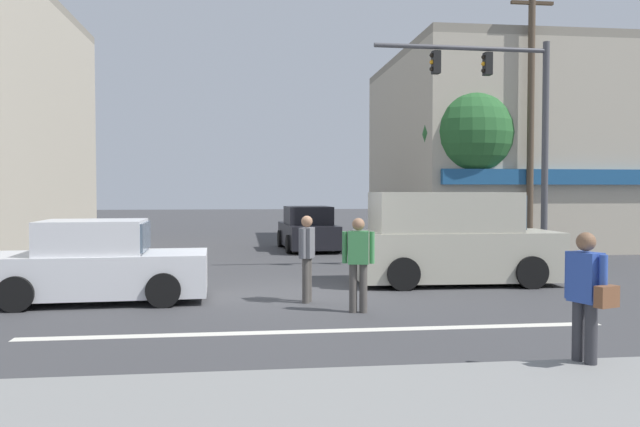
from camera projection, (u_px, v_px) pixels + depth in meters
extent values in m
plane|color=#3D3D3F|center=(301.00, 294.00, 12.98)|extent=(120.00, 120.00, 0.00)
cube|color=silver|center=(321.00, 331.00, 9.51)|extent=(9.00, 0.24, 0.01)
cube|color=#B7AD99|center=(529.00, 155.00, 25.57)|extent=(11.27, 10.04, 7.20)
cube|color=#1E5184|center=(599.00, 177.00, 20.53)|extent=(10.70, 0.24, 0.50)
cube|color=gray|center=(530.00, 63.00, 25.43)|extent=(11.27, 10.04, 0.30)
cylinder|color=#4C3823|center=(467.00, 211.00, 21.00)|extent=(0.32, 0.32, 2.90)
sphere|color=#28602D|center=(468.00, 134.00, 20.91)|extent=(3.06, 3.06, 3.06)
cylinder|color=brown|center=(531.00, 125.00, 20.00)|extent=(0.22, 0.22, 8.54)
cube|color=#473828|center=(532.00, 3.00, 19.86)|extent=(1.40, 0.12, 0.10)
cylinder|color=#47474C|center=(545.00, 156.00, 17.04)|extent=(0.18, 0.18, 6.20)
cylinder|color=#47474C|center=(462.00, 48.00, 16.58)|extent=(4.80, 0.25, 0.12)
cube|color=black|center=(488.00, 64.00, 16.71)|extent=(0.21, 0.25, 0.60)
sphere|color=black|center=(483.00, 57.00, 16.68)|extent=(0.12, 0.12, 0.12)
sphere|color=orange|center=(483.00, 64.00, 16.69)|extent=(0.12, 0.12, 0.12)
sphere|color=black|center=(483.00, 71.00, 16.69)|extent=(0.12, 0.12, 0.12)
cube|color=black|center=(436.00, 62.00, 16.49)|extent=(0.21, 0.25, 0.60)
sphere|color=black|center=(432.00, 55.00, 16.47)|extent=(0.12, 0.12, 0.12)
sphere|color=orange|center=(432.00, 62.00, 16.47)|extent=(0.12, 0.12, 0.12)
sphere|color=black|center=(432.00, 69.00, 16.48)|extent=(0.12, 0.12, 0.12)
cube|color=black|center=(308.00, 235.00, 22.72)|extent=(1.93, 4.19, 0.80)
cube|color=black|center=(308.00, 215.00, 22.59)|extent=(1.66, 1.99, 0.64)
cube|color=#475666|center=(304.00, 214.00, 23.55)|extent=(1.44, 0.14, 0.54)
cylinder|color=black|center=(280.00, 239.00, 23.82)|extent=(0.22, 0.65, 0.64)
cylinder|color=black|center=(324.00, 238.00, 24.13)|extent=(0.22, 0.65, 0.64)
cylinder|color=black|center=(289.00, 244.00, 21.32)|extent=(0.22, 0.65, 0.64)
cylinder|color=black|center=(338.00, 243.00, 21.63)|extent=(0.22, 0.65, 0.64)
cube|color=silver|center=(99.00, 274.00, 12.05)|extent=(4.17, 1.88, 0.80)
cube|color=silver|center=(93.00, 237.00, 12.01)|extent=(1.97, 1.64, 0.64)
cube|color=#475666|center=(145.00, 236.00, 12.17)|extent=(0.12, 1.44, 0.54)
cylinder|color=black|center=(170.00, 278.00, 13.11)|extent=(0.65, 0.21, 0.64)
cylinder|color=black|center=(163.00, 290.00, 11.43)|extent=(0.65, 0.21, 0.64)
cylinder|color=black|center=(42.00, 280.00, 12.69)|extent=(0.65, 0.21, 0.64)
cylinder|color=black|center=(16.00, 294.00, 11.01)|extent=(0.65, 0.21, 0.64)
cube|color=#B7B29E|center=(455.00, 255.00, 14.42)|extent=(4.66, 2.00, 1.10)
cube|color=#B7B29E|center=(443.00, 212.00, 14.35)|extent=(3.26, 1.91, 0.90)
cube|color=#475666|center=(511.00, 212.00, 14.50)|extent=(0.12, 1.66, 0.76)
cylinder|color=black|center=(500.00, 263.00, 15.47)|extent=(0.73, 0.23, 0.72)
cylinder|color=black|center=(532.00, 272.00, 13.64)|extent=(0.73, 0.23, 0.72)
cylinder|color=black|center=(387.00, 264.00, 15.22)|extent=(0.73, 0.23, 0.72)
cylinder|color=black|center=(403.00, 274.00, 13.39)|extent=(0.73, 0.23, 0.72)
cylinder|color=#333338|center=(578.00, 337.00, 7.29)|extent=(0.14, 0.14, 0.86)
cylinder|color=#333338|center=(591.00, 341.00, 7.13)|extent=(0.14, 0.14, 0.86)
cube|color=#2D4CA5|center=(585.00, 277.00, 7.18)|extent=(0.33, 0.41, 0.58)
sphere|color=brown|center=(586.00, 242.00, 7.17)|extent=(0.22, 0.22, 0.22)
cylinder|color=#2D4CA5|center=(569.00, 275.00, 7.40)|extent=(0.09, 0.09, 0.56)
cylinder|color=#2D4CA5|center=(603.00, 280.00, 6.97)|extent=(0.09, 0.09, 0.56)
cube|color=brown|center=(607.00, 297.00, 6.88)|extent=(0.30, 0.21, 0.24)
cylinder|color=#4C4742|center=(353.00, 288.00, 10.98)|extent=(0.14, 0.14, 0.86)
cylinder|color=#4C4742|center=(363.00, 288.00, 10.96)|extent=(0.14, 0.14, 0.86)
cube|color=#3F8C4C|center=(358.00, 247.00, 10.94)|extent=(0.40, 0.29, 0.58)
sphere|color=#9E7051|center=(358.00, 224.00, 10.93)|extent=(0.22, 0.22, 0.22)
cylinder|color=#3F8C4C|center=(345.00, 247.00, 10.96)|extent=(0.09, 0.09, 0.56)
cylinder|color=#3F8C4C|center=(372.00, 248.00, 10.92)|extent=(0.09, 0.09, 0.56)
cylinder|color=#4C4742|center=(306.00, 281.00, 11.88)|extent=(0.14, 0.14, 0.86)
cylinder|color=#4C4742|center=(308.00, 279.00, 12.05)|extent=(0.14, 0.14, 0.86)
cube|color=slate|center=(307.00, 243.00, 11.94)|extent=(0.34, 0.42, 0.58)
sphere|color=#9E7051|center=(307.00, 221.00, 11.93)|extent=(0.22, 0.22, 0.22)
cylinder|color=slate|center=(303.00, 244.00, 11.71)|extent=(0.09, 0.09, 0.56)
cylinder|color=slate|center=(310.00, 242.00, 12.17)|extent=(0.09, 0.09, 0.56)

